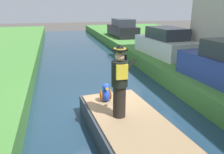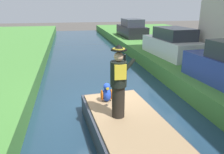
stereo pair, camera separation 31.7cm
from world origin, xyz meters
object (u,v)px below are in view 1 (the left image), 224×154
Objects in this scene: parked_car_dark at (122,29)px; person_pirate at (120,82)px; parked_car_white at (165,43)px; boat at (132,131)px; parrot_plush at (106,94)px.

person_pirate is at bearing -107.52° from parked_car_dark.
person_pirate is 0.45× the size of parked_car_white.
boat is 7.68m from parked_car_white.
parrot_plush is at bearing -131.29° from parked_car_white.
parked_car_dark is at bearing 73.71° from boat.
parked_car_dark is at bearing 90.00° from parked_car_white.
parked_car_white is 1.02× the size of parked_car_dark.
parked_car_dark is (4.50, 12.87, 0.46)m from parrot_plush.
parked_car_dark reaches higher than parrot_plush.
parked_car_dark reaches higher than boat.
boat is 14.77m from parked_car_dark.
parked_car_white is (4.37, 6.11, -0.22)m from person_pirate.
parked_car_white is 7.75m from parked_car_dark.
parked_car_white is at bearing -90.00° from parked_car_dark.
boat is 1.43m from parrot_plush.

